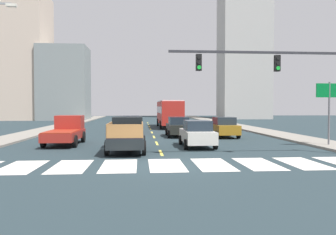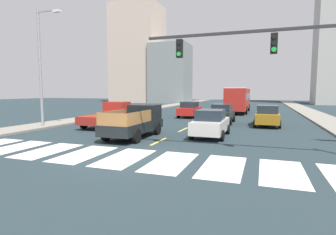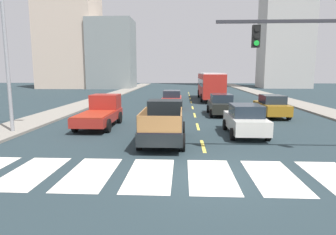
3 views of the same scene
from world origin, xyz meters
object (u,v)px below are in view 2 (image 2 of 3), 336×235
sedan_near_right (211,123)px  traffic_signal_gantry (306,57)px  pickup_dark (110,115)px  sedan_near_left (190,109)px  sedan_mid (222,114)px  streetlight_left (42,64)px  pickup_stakebed (136,122)px  sedan_far (267,116)px  city_bus (238,98)px

sedan_near_right → traffic_signal_gantry: 7.32m
pickup_dark → sedan_near_left: bearing=67.9°
sedan_mid → sedan_near_right: bearing=-85.2°
traffic_signal_gantry → streetlight_left: size_ratio=1.15×
pickup_stakebed → sedan_near_left: (-0.07, 13.41, -0.08)m
sedan_far → traffic_signal_gantry: (1.23, -11.24, 3.39)m
city_bus → streetlight_left: streetlight_left is taller
traffic_signal_gantry → streetlight_left: bearing=166.6°
sedan_far → traffic_signal_gantry: bearing=-82.7°
sedan_mid → streetlight_left: 15.45m
pickup_stakebed → streetlight_left: 9.54m
pickup_stakebed → sedan_near_right: 4.70m
pickup_dark → traffic_signal_gantry: bearing=-25.1°
city_bus → sedan_mid: 12.96m
streetlight_left → sedan_far: bearing=23.2°
pickup_stakebed → streetlight_left: bearing=174.4°
sedan_near_right → sedan_far: same height
pickup_dark → sedan_near_right: (8.78, -2.34, -0.06)m
pickup_stakebed → sedan_mid: size_ratio=1.18×
sedan_far → sedan_mid: size_ratio=1.00×
sedan_mid → pickup_dark: bearing=-146.3°
sedan_near_right → streetlight_left: size_ratio=0.49×
pickup_stakebed → sedan_near_left: pickup_stakebed is taller
sedan_far → sedan_near_left: size_ratio=1.00×
pickup_dark → sedan_far: bearing=21.7°
sedan_far → traffic_signal_gantry: traffic_signal_gantry is taller
sedan_far → sedan_near_left: same height
streetlight_left → pickup_dark: bearing=32.2°
sedan_near_left → traffic_signal_gantry: 19.11m
sedan_near_right → sedan_near_left: (-4.52, 11.90, 0.00)m
sedan_near_left → pickup_stakebed: bearing=-92.0°
pickup_dark → city_bus: 20.14m
city_bus → sedan_near_right: bearing=-91.4°
pickup_stakebed → pickup_dark: (-4.34, 3.85, -0.02)m
city_bus → pickup_dark: bearing=-117.2°
traffic_signal_gantry → streetlight_left: streetlight_left is taller
pickup_dark → sedan_near_right: bearing=-13.0°
sedan_near_right → streetlight_left: 13.65m
sedan_near_left → streetlight_left: 15.44m
sedan_near_right → sedan_mid: 7.56m
sedan_far → streetlight_left: (-16.43, -7.04, 4.11)m
pickup_stakebed → sedan_far: pickup_stakebed is taller
traffic_signal_gantry → sedan_far: bearing=96.2°
city_bus → traffic_signal_gantry: (4.72, -24.99, 2.30)m
sedan_near_left → traffic_signal_gantry: (9.17, -16.42, 3.39)m
city_bus → sedan_near_right: 20.50m
pickup_stakebed → sedan_near_left: bearing=92.6°
pickup_stakebed → sedan_mid: 9.94m
sedan_far → sedan_mid: bearing=168.6°
sedan_near_right → city_bus: bearing=88.9°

